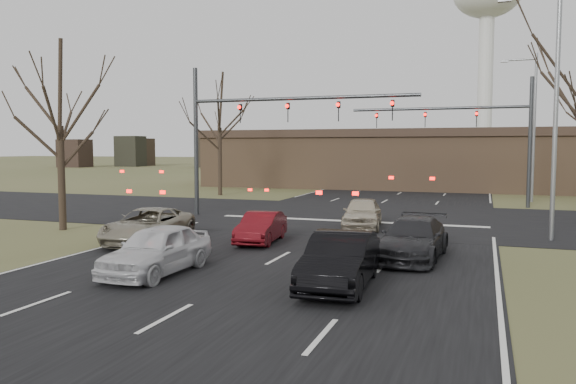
{
  "coord_description": "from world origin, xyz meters",
  "views": [
    {
      "loc": [
        6.44,
        -14.34,
        3.71
      ],
      "look_at": [
        -0.7,
        5.96,
        2.0
      ],
      "focal_mm": 35.0,
      "sensor_mm": 36.0,
      "label": 1
    }
  ],
  "objects_px": {
    "streetlight_right_far": "(532,120)",
    "car_red_ahead": "(261,227)",
    "water_tower": "(487,3)",
    "mast_arm_far": "(482,127)",
    "mast_arm_near": "(251,121)",
    "car_black_hatch": "(340,260)",
    "building": "(433,159)",
    "car_silver_ahead": "(362,213)",
    "car_white_sedan": "(157,250)",
    "car_silver_suv": "(148,226)",
    "streetlight_right_near": "(551,99)",
    "car_charcoal_sedan": "(413,239)"
  },
  "relations": [
    {
      "from": "streetlight_right_near",
      "to": "car_silver_suv",
      "type": "relative_size",
      "value": 2.07
    },
    {
      "from": "water_tower",
      "to": "mast_arm_near",
      "type": "relative_size",
      "value": 3.67
    },
    {
      "from": "mast_arm_far",
      "to": "streetlight_right_far",
      "type": "bearing_deg",
      "value": 51.89
    },
    {
      "from": "car_white_sedan",
      "to": "car_red_ahead",
      "type": "relative_size",
      "value": 1.18
    },
    {
      "from": "car_white_sedan",
      "to": "streetlight_right_far",
      "type": "bearing_deg",
      "value": 67.07
    },
    {
      "from": "car_white_sedan",
      "to": "car_silver_ahead",
      "type": "xyz_separation_m",
      "value": [
        3.74,
        11.28,
        -0.02
      ]
    },
    {
      "from": "streetlight_right_far",
      "to": "car_red_ahead",
      "type": "bearing_deg",
      "value": -117.59
    },
    {
      "from": "mast_arm_far",
      "to": "car_black_hatch",
      "type": "xyz_separation_m",
      "value": [
        -3.3,
        -23.05,
        -4.29
      ]
    },
    {
      "from": "mast_arm_far",
      "to": "car_silver_ahead",
      "type": "relative_size",
      "value": 2.67
    },
    {
      "from": "building",
      "to": "car_silver_ahead",
      "type": "xyz_separation_m",
      "value": [
        -0.84,
        -27.0,
        -1.96
      ]
    },
    {
      "from": "mast_arm_near",
      "to": "streetlight_right_far",
      "type": "xyz_separation_m",
      "value": [
        14.55,
        14.0,
        0.51
      ]
    },
    {
      "from": "car_black_hatch",
      "to": "car_red_ahead",
      "type": "relative_size",
      "value": 1.22
    },
    {
      "from": "water_tower",
      "to": "car_black_hatch",
      "type": "relative_size",
      "value": 10.09
    },
    {
      "from": "water_tower",
      "to": "mast_arm_far",
      "type": "height_order",
      "value": "water_tower"
    },
    {
      "from": "mast_arm_near",
      "to": "car_black_hatch",
      "type": "relative_size",
      "value": 2.75
    },
    {
      "from": "streetlight_right_near",
      "to": "car_silver_suv",
      "type": "xyz_separation_m",
      "value": [
        -14.7,
        -5.73,
        -4.91
      ]
    },
    {
      "from": "car_charcoal_sedan",
      "to": "car_red_ahead",
      "type": "xyz_separation_m",
      "value": [
        -6.0,
        1.35,
        -0.09
      ]
    },
    {
      "from": "mast_arm_near",
      "to": "car_white_sedan",
      "type": "xyz_separation_m",
      "value": [
        2.65,
        -13.28,
        -4.35
      ]
    },
    {
      "from": "car_charcoal_sedan",
      "to": "car_silver_ahead",
      "type": "xyz_separation_m",
      "value": [
        -3.08,
        6.55,
        0.03
      ]
    },
    {
      "from": "building",
      "to": "mast_arm_near",
      "type": "relative_size",
      "value": 3.5
    },
    {
      "from": "streetlight_right_far",
      "to": "car_charcoal_sedan",
      "type": "bearing_deg",
      "value": -102.7
    },
    {
      "from": "mast_arm_near",
      "to": "car_black_hatch",
      "type": "height_order",
      "value": "mast_arm_near"
    },
    {
      "from": "car_black_hatch",
      "to": "car_white_sedan",
      "type": "bearing_deg",
      "value": 179.41
    },
    {
      "from": "mast_arm_near",
      "to": "car_silver_ahead",
      "type": "height_order",
      "value": "mast_arm_near"
    },
    {
      "from": "car_charcoal_sedan",
      "to": "car_silver_ahead",
      "type": "relative_size",
      "value": 1.13
    },
    {
      "from": "car_silver_suv",
      "to": "car_black_hatch",
      "type": "relative_size",
      "value": 1.1
    },
    {
      "from": "water_tower",
      "to": "streetlight_right_near",
      "type": "height_order",
      "value": "water_tower"
    },
    {
      "from": "mast_arm_far",
      "to": "mast_arm_near",
      "type": "bearing_deg",
      "value": -138.78
    },
    {
      "from": "car_white_sedan",
      "to": "car_red_ahead",
      "type": "xyz_separation_m",
      "value": [
        0.83,
        6.08,
        -0.13
      ]
    },
    {
      "from": "streetlight_right_near",
      "to": "car_white_sedan",
      "type": "height_order",
      "value": "streetlight_right_near"
    },
    {
      "from": "mast_arm_near",
      "to": "streetlight_right_far",
      "type": "bearing_deg",
      "value": 43.89
    },
    {
      "from": "mast_arm_far",
      "to": "car_red_ahead",
      "type": "xyz_separation_m",
      "value": [
        -7.94,
        -17.2,
        -4.42
      ]
    },
    {
      "from": "car_white_sedan",
      "to": "water_tower",
      "type": "bearing_deg",
      "value": 86.56
    },
    {
      "from": "water_tower",
      "to": "car_red_ahead",
      "type": "distance_m",
      "value": 119.66
    },
    {
      "from": "car_silver_suv",
      "to": "car_red_ahead",
      "type": "height_order",
      "value": "car_silver_suv"
    },
    {
      "from": "building",
      "to": "car_red_ahead",
      "type": "height_order",
      "value": "building"
    },
    {
      "from": "streetlight_right_far",
      "to": "car_silver_ahead",
      "type": "bearing_deg",
      "value": -117.02
    },
    {
      "from": "water_tower",
      "to": "car_charcoal_sedan",
      "type": "bearing_deg",
      "value": -90.87
    },
    {
      "from": "streetlight_right_far",
      "to": "car_red_ahead",
      "type": "xyz_separation_m",
      "value": [
        -11.08,
        -21.2,
        -4.99
      ]
    },
    {
      "from": "car_red_ahead",
      "to": "car_silver_ahead",
      "type": "height_order",
      "value": "car_silver_ahead"
    },
    {
      "from": "streetlight_right_far",
      "to": "water_tower",
      "type": "bearing_deg",
      "value": 92.05
    },
    {
      "from": "car_charcoal_sedan",
      "to": "car_black_hatch",
      "type": "bearing_deg",
      "value": -103.31
    },
    {
      "from": "car_silver_suv",
      "to": "car_white_sedan",
      "type": "xyz_separation_m",
      "value": [
        3.3,
        -4.56,
        0.05
      ]
    },
    {
      "from": "car_silver_suv",
      "to": "car_red_ahead",
      "type": "bearing_deg",
      "value": 13.55
    },
    {
      "from": "streetlight_right_near",
      "to": "streetlight_right_far",
      "type": "bearing_deg",
      "value": 88.32
    },
    {
      "from": "car_silver_suv",
      "to": "car_black_hatch",
      "type": "bearing_deg",
      "value": -33.02
    },
    {
      "from": "car_silver_ahead",
      "to": "streetlight_right_near",
      "type": "bearing_deg",
      "value": -15.14
    },
    {
      "from": "car_silver_suv",
      "to": "car_silver_ahead",
      "type": "distance_m",
      "value": 9.74
    },
    {
      "from": "streetlight_right_near",
      "to": "car_silver_ahead",
      "type": "relative_size",
      "value": 2.4
    },
    {
      "from": "building",
      "to": "car_charcoal_sedan",
      "type": "height_order",
      "value": "building"
    }
  ]
}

